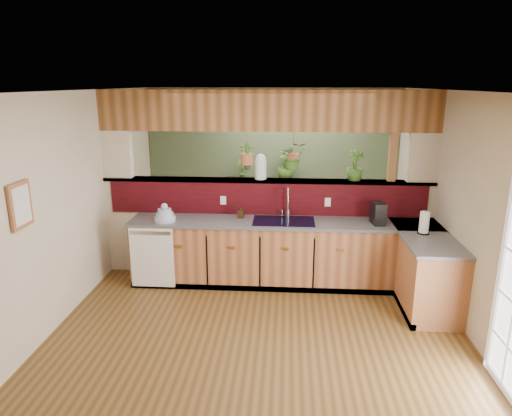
# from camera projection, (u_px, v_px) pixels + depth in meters

# --- Properties ---
(ground) EXTENTS (4.60, 7.00, 0.01)m
(ground) POSITION_uv_depth(u_px,v_px,m) (261.00, 317.00, 5.42)
(ground) COLOR brown
(ground) RESTS_ON ground
(ceiling) EXTENTS (4.60, 7.00, 0.01)m
(ceiling) POSITION_uv_depth(u_px,v_px,m) (261.00, 91.00, 4.72)
(ceiling) COLOR brown
(ceiling) RESTS_ON ground
(wall_back) EXTENTS (4.60, 0.02, 2.60)m
(wall_back) POSITION_uv_depth(u_px,v_px,m) (272.00, 160.00, 8.43)
(wall_back) COLOR beige
(wall_back) RESTS_ON ground
(wall_left) EXTENTS (0.02, 7.00, 2.60)m
(wall_left) POSITION_uv_depth(u_px,v_px,m) (61.00, 208.00, 5.22)
(wall_left) COLOR beige
(wall_left) RESTS_ON ground
(wall_right) EXTENTS (0.02, 7.00, 2.60)m
(wall_right) POSITION_uv_depth(u_px,v_px,m) (473.00, 216.00, 4.92)
(wall_right) COLOR beige
(wall_right) RESTS_ON ground
(pass_through_partition) EXTENTS (4.60, 0.21, 2.60)m
(pass_through_partition) POSITION_uv_depth(u_px,v_px,m) (269.00, 193.00, 6.39)
(pass_through_partition) COLOR beige
(pass_through_partition) RESTS_ON ground
(pass_through_ledge) EXTENTS (4.60, 0.21, 0.04)m
(pass_through_ledge) POSITION_uv_depth(u_px,v_px,m) (267.00, 181.00, 6.35)
(pass_through_ledge) COLOR brown
(pass_through_ledge) RESTS_ON ground
(header_beam) EXTENTS (4.60, 0.15, 0.55)m
(header_beam) POSITION_uv_depth(u_px,v_px,m) (267.00, 111.00, 6.09)
(header_beam) COLOR brown
(header_beam) RESTS_ON ground
(sage_backwall) EXTENTS (4.55, 0.02, 2.55)m
(sage_backwall) POSITION_uv_depth(u_px,v_px,m) (272.00, 160.00, 8.41)
(sage_backwall) COLOR #4A5D3F
(sage_backwall) RESTS_ON ground
(countertop) EXTENTS (4.14, 1.52, 0.90)m
(countertop) POSITION_uv_depth(u_px,v_px,m) (327.00, 257.00, 6.08)
(countertop) COLOR brown
(countertop) RESTS_ON ground
(dishwasher) EXTENTS (0.58, 0.03, 0.82)m
(dishwasher) POSITION_uv_depth(u_px,v_px,m) (152.00, 257.00, 6.03)
(dishwasher) COLOR white
(dishwasher) RESTS_ON ground
(navy_sink) EXTENTS (0.82, 0.50, 0.18)m
(navy_sink) POSITION_uv_depth(u_px,v_px,m) (284.00, 227.00, 6.12)
(navy_sink) COLOR black
(navy_sink) RESTS_ON countertop
(framed_print) EXTENTS (0.04, 0.35, 0.45)m
(framed_print) POSITION_uv_depth(u_px,v_px,m) (21.00, 205.00, 4.38)
(framed_print) COLOR brown
(framed_print) RESTS_ON wall_left
(faucet) EXTENTS (0.18, 0.18, 0.42)m
(faucet) POSITION_uv_depth(u_px,v_px,m) (288.00, 202.00, 6.19)
(faucet) COLOR #B7B7B2
(faucet) RESTS_ON countertop
(dish_stack) EXTENTS (0.29, 0.29, 0.25)m
(dish_stack) POSITION_uv_depth(u_px,v_px,m) (165.00, 216.00, 6.07)
(dish_stack) COLOR #A8B7D9
(dish_stack) RESTS_ON countertop
(soap_dispenser) EXTENTS (0.09, 0.09, 0.18)m
(soap_dispenser) POSITION_uv_depth(u_px,v_px,m) (241.00, 212.00, 6.22)
(soap_dispenser) COLOR #3A2815
(soap_dispenser) RESTS_ON countertop
(coffee_maker) EXTENTS (0.15, 0.26, 0.29)m
(coffee_maker) POSITION_uv_depth(u_px,v_px,m) (378.00, 214.00, 5.94)
(coffee_maker) COLOR black
(coffee_maker) RESTS_ON countertop
(paper_towel) EXTENTS (0.14, 0.14, 0.30)m
(paper_towel) POSITION_uv_depth(u_px,v_px,m) (424.00, 223.00, 5.55)
(paper_towel) COLOR black
(paper_towel) RESTS_ON countertop
(glass_jar) EXTENTS (0.16, 0.16, 0.35)m
(glass_jar) POSITION_uv_depth(u_px,v_px,m) (261.00, 167.00, 6.30)
(glass_jar) COLOR silver
(glass_jar) RESTS_ON pass_through_ledge
(ledge_plant_right) EXTENTS (0.26, 0.26, 0.42)m
(ledge_plant_right) POSITION_uv_depth(u_px,v_px,m) (355.00, 165.00, 6.21)
(ledge_plant_right) COLOR #30561D
(ledge_plant_right) RESTS_ON pass_through_ledge
(hanging_plant_a) EXTENTS (0.21, 0.17, 0.49)m
(hanging_plant_a) POSITION_uv_depth(u_px,v_px,m) (247.00, 148.00, 6.25)
(hanging_plant_a) COLOR brown
(hanging_plant_a) RESTS_ON header_beam
(hanging_plant_b) EXTENTS (0.40, 0.37, 0.50)m
(hanging_plant_b) POSITION_uv_depth(u_px,v_px,m) (293.00, 144.00, 6.19)
(hanging_plant_b) COLOR brown
(hanging_plant_b) RESTS_ON header_beam
(shelving_console) EXTENTS (1.52, 0.75, 0.98)m
(shelving_console) POSITION_uv_depth(u_px,v_px,m) (263.00, 205.00, 8.42)
(shelving_console) COLOR black
(shelving_console) RESTS_ON ground
(shelf_plant_a) EXTENTS (0.24, 0.21, 0.39)m
(shelf_plant_a) POSITION_uv_depth(u_px,v_px,m) (242.00, 168.00, 8.26)
(shelf_plant_a) COLOR #30561D
(shelf_plant_a) RESTS_ON shelving_console
(shelf_plant_b) EXTENTS (0.38, 0.38, 0.53)m
(shelf_plant_b) POSITION_uv_depth(u_px,v_px,m) (286.00, 165.00, 8.19)
(shelf_plant_b) COLOR #30561D
(shelf_plant_b) RESTS_ON shelving_console
(floor_plant) EXTENTS (0.76, 0.71, 0.67)m
(floor_plant) POSITION_uv_depth(u_px,v_px,m) (350.00, 228.00, 7.64)
(floor_plant) COLOR #30561D
(floor_plant) RESTS_ON ground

